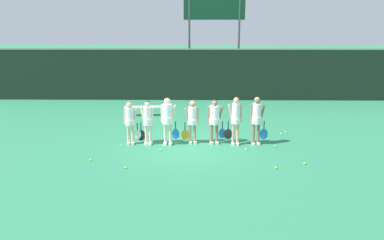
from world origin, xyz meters
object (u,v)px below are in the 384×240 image
object	(u,v)px
tennis_ball_7	(125,168)
tennis_ball_2	(161,150)
scoreboard	(214,15)
player_2	(168,116)
tennis_ball_3	(90,160)
player_5	(236,117)
tennis_ball_1	(275,146)
player_4	(215,118)
player_6	(257,117)
tennis_ball_6	(276,168)
tennis_ball_5	(305,163)
tennis_ball_9	(281,134)
tennis_ball_0	(246,150)
player_1	(148,120)
tennis_ball_8	(122,146)
tennis_ball_4	(286,132)
bench_courtside	(146,108)
player_0	(130,119)
player_3	(192,118)

from	to	relation	value
tennis_ball_7	tennis_ball_2	bearing A→B (deg)	61.13
scoreboard	player_2	distance (m)	11.01
tennis_ball_3	tennis_ball_2	bearing A→B (deg)	25.41
scoreboard	player_5	xyz separation A→B (m)	(0.39, -10.11, -3.81)
player_2	tennis_ball_1	distance (m)	4.04
player_4	player_6	bearing A→B (deg)	-11.20
tennis_ball_6	tennis_ball_5	bearing A→B (deg)	21.95
player_6	tennis_ball_9	size ratio (longest dim) A/B	25.65
tennis_ball_0	tennis_ball_3	xyz separation A→B (m)	(-5.18, -1.13, -0.00)
player_1	tennis_ball_0	distance (m)	3.70
player_1	player_6	size ratio (longest dim) A/B	0.92
player_4	tennis_ball_8	world-z (taller)	player_4
tennis_ball_8	player_6	bearing A→B (deg)	3.60
tennis_ball_7	tennis_ball_9	size ratio (longest dim) A/B	0.94
scoreboard	tennis_ball_4	size ratio (longest dim) A/B	96.03
tennis_ball_5	tennis_ball_8	xyz separation A→B (m)	(-6.16, 1.70, -0.00)
tennis_ball_2	tennis_ball_6	bearing A→B (deg)	-23.82
player_5	tennis_ball_7	size ratio (longest dim) A/B	27.49
player_4	tennis_ball_5	world-z (taller)	player_4
player_1	tennis_ball_7	bearing A→B (deg)	-88.63
player_4	tennis_ball_6	world-z (taller)	player_4
player_1	tennis_ball_8	size ratio (longest dim) A/B	25.31
player_5	tennis_ball_7	world-z (taller)	player_5
bench_courtside	player_0	world-z (taller)	player_0
tennis_ball_5	tennis_ball_7	xyz separation A→B (m)	(-5.61, -0.46, -0.00)
tennis_ball_0	tennis_ball_4	xyz separation A→B (m)	(1.89, 2.19, -0.00)
tennis_ball_3	tennis_ball_5	bearing A→B (deg)	-1.60
player_3	player_5	size ratio (longest dim) A/B	0.91
player_4	player_5	distance (m)	0.77
player_3	tennis_ball_5	size ratio (longest dim) A/B	24.22
tennis_ball_2	tennis_ball_1	bearing A→B (deg)	6.93
player_5	player_3	bearing A→B (deg)	176.80
player_6	tennis_ball_9	distance (m)	2.05
player_0	tennis_ball_7	distance (m)	2.62
player_5	tennis_ball_1	xyz separation A→B (m)	(1.43, -0.22, -1.02)
tennis_ball_3	tennis_ball_9	xyz separation A→B (m)	(6.84, 3.11, 0.00)
tennis_ball_3	tennis_ball_9	size ratio (longest dim) A/B	0.93
tennis_ball_3	tennis_ball_1	bearing A→B (deg)	13.75
player_6	tennis_ball_6	size ratio (longest dim) A/B	24.86
tennis_ball_4	tennis_ball_6	size ratio (longest dim) A/B	0.91
tennis_ball_3	tennis_ball_8	distance (m)	1.67
tennis_ball_7	player_0	bearing A→B (deg)	95.84
tennis_ball_4	tennis_ball_7	world-z (taller)	same
bench_courtside	player_1	xyz separation A→B (m)	(0.69, -4.48, 0.55)
player_0	tennis_ball_4	xyz separation A→B (m)	(6.06, 1.53, -0.92)
tennis_ball_9	player_1	bearing A→B (deg)	-165.61
tennis_ball_6	tennis_ball_7	xyz separation A→B (m)	(-4.62, -0.06, -0.00)
player_0	player_1	xyz separation A→B (m)	(0.64, -0.02, -0.01)
tennis_ball_0	tennis_ball_6	world-z (taller)	tennis_ball_6
player_0	tennis_ball_3	world-z (taller)	player_0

